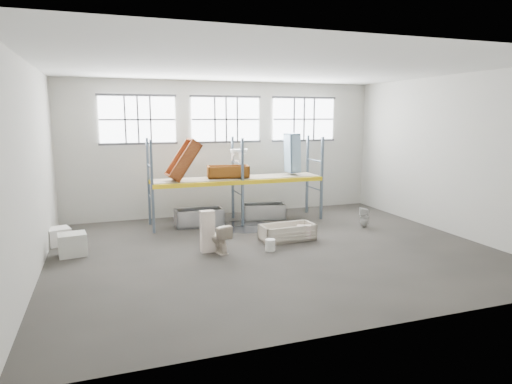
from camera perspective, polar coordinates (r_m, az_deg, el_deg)
name	(u,v)px	position (r m, az deg, el deg)	size (l,w,h in m)	color
floor	(273,251)	(12.64, 2.24, -7.59)	(12.00, 10.00, 0.10)	#433F39
ceiling	(275,65)	(12.13, 2.41, 16.06)	(12.00, 10.00, 0.10)	silver
wall_back	(226,149)	(16.91, -3.96, 5.61)	(12.00, 0.10, 5.00)	#B9B7AA
wall_front	(384,190)	(7.69, 16.19, 0.25)	(12.00, 0.10, 5.00)	#A19F95
wall_left	(29,170)	(11.41, -27.28, 2.55)	(0.10, 10.00, 5.00)	#BBB9AE
wall_right	(451,155)	(15.39, 23.86, 4.39)	(0.10, 10.00, 5.00)	#A3A196
window_left	(138,120)	(16.21, -15.02, 9.02)	(2.60, 0.04, 1.60)	white
window_mid	(226,119)	(16.76, -3.90, 9.34)	(2.60, 0.04, 1.60)	white
window_right	(304,119)	(17.87, 6.18, 9.33)	(2.60, 0.04, 1.60)	white
rack_upright_la	(152,187)	(14.37, -13.25, 0.62)	(0.08, 0.08, 3.00)	slate
rack_upright_lb	(149,182)	(15.55, -13.71, 1.29)	(0.08, 0.08, 3.00)	slate
rack_upright_ma	(243,182)	(14.96, -1.75, 1.24)	(0.08, 0.08, 3.00)	slate
rack_upright_mb	(233,178)	(16.10, -3.03, 1.84)	(0.08, 0.08, 3.00)	slate
rack_upright_ra	(322,178)	(16.11, 8.49, 1.74)	(0.08, 0.08, 3.00)	slate
rack_upright_rb	(307,174)	(17.17, 6.64, 2.28)	(0.08, 0.08, 3.00)	slate
rack_beam_front	(243,182)	(14.96, -1.75, 1.24)	(6.00, 0.10, 0.14)	yellow
rack_beam_back	(233,178)	(16.10, -3.03, 1.84)	(6.00, 0.10, 0.14)	yellow
shelf_deck	(237,178)	(15.52, -2.42, 1.84)	(5.90, 1.10, 0.03)	gray
wet_patch	(244,227)	(15.07, -1.50, -4.51)	(1.80, 1.80, 0.00)	black
bathtub_beige	(287,232)	(13.50, 4.07, -5.19)	(1.64, 0.77, 0.48)	beige
cistern_spare	(304,232)	(13.43, 6.20, -5.12)	(0.42, 0.20, 0.40)	beige
sink_in_tub	(282,237)	(13.30, 3.32, -5.77)	(0.47, 0.47, 0.16)	beige
toilet_beige	(219,238)	(12.28, -4.83, -5.95)	(0.45, 0.79, 0.80)	beige
cistern_tall	(208,231)	(12.29, -6.28, -5.08)	(0.38, 0.24, 1.17)	beige
toilet_white	(364,217)	(15.39, 13.82, -3.20)	(0.31, 0.31, 0.68)	silver
steel_tub_left	(199,217)	(15.27, -7.37, -3.27)	(1.62, 0.75, 0.59)	#B6BAC0
steel_tub_right	(264,211)	(16.15, 1.00, -2.52)	(1.54, 0.72, 0.57)	#B9BCC0
rust_tub_flat	(228,172)	(15.38, -3.63, 2.66)	(1.43, 0.67, 0.40)	#8C4E0F
rust_tub_tilted	(183,160)	(14.82, -9.38, 4.13)	(1.45, 0.68, 0.41)	#9C5C23
sink_on_shelf	(239,164)	(15.35, -2.20, 3.69)	(0.62, 0.48, 0.55)	white
blue_tub_upright	(292,153)	(16.25, 4.71, 5.06)	(1.41, 0.66, 0.40)	#82A6C6
bucket	(270,245)	(12.43, 1.84, -6.87)	(0.28, 0.28, 0.33)	silver
carton_near	(73,244)	(12.97, -22.62, -6.27)	(0.71, 0.61, 0.61)	beige
carton_far	(59,236)	(14.19, -24.14, -5.25)	(0.60, 0.60, 0.50)	white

